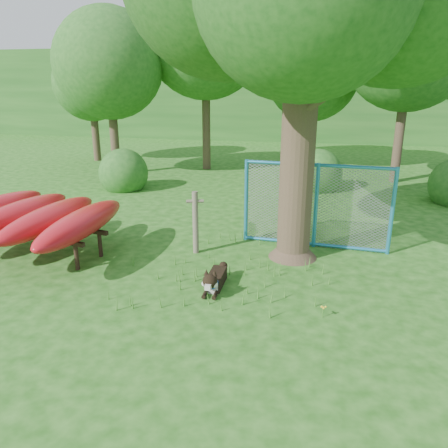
# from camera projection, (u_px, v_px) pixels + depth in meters

# --- Properties ---
(ground) EXTENTS (80.00, 80.00, 0.00)m
(ground) POSITION_uv_depth(u_px,v_px,m) (200.00, 292.00, 8.31)
(ground) COLOR #195210
(ground) RESTS_ON ground
(wooden_post) EXTENTS (0.40, 0.20, 1.47)m
(wooden_post) POSITION_uv_depth(u_px,v_px,m) (195.00, 221.00, 10.01)
(wooden_post) COLOR brown
(wooden_post) RESTS_ON ground
(kayak_rack) EXTENTS (3.66, 3.90, 1.18)m
(kayak_rack) POSITION_uv_depth(u_px,v_px,m) (34.00, 216.00, 9.92)
(kayak_rack) COLOR black
(kayak_rack) RESTS_ON ground
(husky_dog) EXTENTS (0.31, 1.23, 0.55)m
(husky_dog) POSITION_uv_depth(u_px,v_px,m) (214.00, 280.00, 8.38)
(husky_dog) COLOR black
(husky_dog) RESTS_ON ground
(fence_section) EXTENTS (3.49, 0.35, 3.40)m
(fence_section) POSITION_uv_depth(u_px,v_px,m) (316.00, 206.00, 10.31)
(fence_section) COLOR #2A88C5
(fence_section) RESTS_ON ground
(wildflower_clump) EXTENTS (0.10, 0.10, 0.22)m
(wildflower_clump) POSITION_uv_depth(u_px,v_px,m) (323.00, 308.00, 7.37)
(wildflower_clump) COLOR #45832B
(wildflower_clump) RESTS_ON ground
(bg_tree_a) EXTENTS (4.40, 4.40, 6.70)m
(bg_tree_a) POSITION_uv_depth(u_px,v_px,m) (109.00, 64.00, 17.53)
(bg_tree_a) COLOR #3E2E22
(bg_tree_a) RESTS_ON ground
(bg_tree_b) EXTENTS (5.20, 5.20, 8.22)m
(bg_tree_b) POSITION_uv_depth(u_px,v_px,m) (205.00, 37.00, 18.32)
(bg_tree_b) COLOR #3E2E22
(bg_tree_b) RESTS_ON ground
(bg_tree_c) EXTENTS (4.00, 4.00, 6.12)m
(bg_tree_c) POSITION_uv_depth(u_px,v_px,m) (313.00, 75.00, 18.79)
(bg_tree_c) COLOR #3E2E22
(bg_tree_c) RESTS_ON ground
(bg_tree_d) EXTENTS (4.80, 4.80, 7.50)m
(bg_tree_d) POSITION_uv_depth(u_px,v_px,m) (410.00, 45.00, 15.91)
(bg_tree_d) COLOR #3E2E22
(bg_tree_d) RESTS_ON ground
(bg_tree_f) EXTENTS (3.60, 3.60, 5.55)m
(bg_tree_f) POSITION_uv_depth(u_px,v_px,m) (91.00, 83.00, 21.07)
(bg_tree_f) COLOR #3E2E22
(bg_tree_f) RESTS_ON ground
(shrub_left) EXTENTS (1.80, 1.80, 1.80)m
(shrub_left) POSITION_uv_depth(u_px,v_px,m) (125.00, 189.00, 16.30)
(shrub_left) COLOR #215A1D
(shrub_left) RESTS_ON ground
(shrub_mid) EXTENTS (1.80, 1.80, 1.80)m
(shrub_mid) POSITION_uv_depth(u_px,v_px,m) (316.00, 189.00, 16.25)
(shrub_mid) COLOR #215A1D
(shrub_mid) RESTS_ON ground
(wooded_hillside) EXTENTS (80.00, 12.00, 6.00)m
(wooded_hillside) POSITION_uv_depth(u_px,v_px,m) (297.00, 93.00, 33.36)
(wooded_hillside) COLOR #215A1D
(wooded_hillside) RESTS_ON ground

